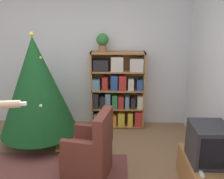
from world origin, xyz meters
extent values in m
cube|color=silver|center=(0.00, 2.25, 1.30)|extent=(8.00, 0.10, 2.60)
cube|color=#A8703D|center=(0.18, 2.03, 0.73)|extent=(0.03, 0.31, 1.45)
cube|color=#A8703D|center=(1.14, 2.03, 0.73)|extent=(0.03, 0.31, 1.45)
cube|color=#A8703D|center=(0.66, 2.03, 1.44)|extent=(0.99, 0.31, 0.03)
cube|color=#A8703D|center=(0.66, 2.18, 0.73)|extent=(0.99, 0.01, 1.45)
cube|color=#A8703D|center=(0.66, 2.03, 0.03)|extent=(0.96, 0.31, 0.03)
cube|color=#5B899E|center=(0.27, 1.99, 0.15)|extent=(0.13, 0.22, 0.21)
cube|color=#2D7A42|center=(0.43, 2.00, 0.16)|extent=(0.13, 0.24, 0.22)
cube|color=orange|center=(0.58, 2.01, 0.14)|extent=(0.11, 0.26, 0.20)
cube|color=gold|center=(0.73, 2.00, 0.17)|extent=(0.13, 0.25, 0.25)
cube|color=gold|center=(0.90, 2.00, 0.17)|extent=(0.10, 0.25, 0.25)
cube|color=#B22D28|center=(1.05, 2.00, 0.19)|extent=(0.14, 0.24, 0.29)
cube|color=#A8703D|center=(0.66, 2.03, 0.39)|extent=(0.96, 0.31, 0.03)
cube|color=#232328|center=(0.25, 1.99, 0.54)|extent=(0.10, 0.23, 0.29)
cube|color=#232328|center=(0.38, 2.01, 0.51)|extent=(0.09, 0.26, 0.22)
cube|color=#5B899E|center=(0.48, 2.00, 0.54)|extent=(0.09, 0.25, 0.28)
cube|color=#2D7A42|center=(0.61, 2.01, 0.52)|extent=(0.10, 0.28, 0.25)
cube|color=#B22D28|center=(0.72, 2.01, 0.52)|extent=(0.10, 0.27, 0.23)
cube|color=#5B899E|center=(0.84, 2.01, 0.51)|extent=(0.08, 0.26, 0.23)
cube|color=#232328|center=(0.95, 2.01, 0.50)|extent=(0.07, 0.27, 0.21)
cube|color=beige|center=(1.08, 2.02, 0.52)|extent=(0.10, 0.28, 0.24)
cube|color=#A8703D|center=(0.66, 2.03, 0.74)|extent=(0.96, 0.31, 0.03)
cube|color=#5B899E|center=(0.26, 2.00, 0.85)|extent=(0.14, 0.25, 0.20)
cube|color=#B22D28|center=(0.42, 2.00, 0.88)|extent=(0.10, 0.24, 0.24)
cube|color=#284C93|center=(0.59, 2.01, 0.89)|extent=(0.13, 0.27, 0.27)
cube|color=#B22D28|center=(0.75, 2.01, 0.89)|extent=(0.13, 0.28, 0.27)
cube|color=beige|center=(0.90, 2.01, 0.86)|extent=(0.10, 0.27, 0.21)
cube|color=#284C93|center=(1.06, 1.99, 0.85)|extent=(0.11, 0.23, 0.20)
cube|color=#A8703D|center=(0.66, 2.03, 1.10)|extent=(0.96, 0.31, 0.03)
cube|color=#232328|center=(0.35, 2.00, 1.21)|extent=(0.27, 0.24, 0.20)
cube|color=beige|center=(0.65, 2.01, 1.24)|extent=(0.22, 0.27, 0.26)
cube|color=beige|center=(0.99, 2.02, 1.23)|extent=(0.24, 0.28, 0.23)
cube|color=#996638|center=(1.73, 0.16, 0.21)|extent=(0.47, 0.88, 0.42)
cube|color=#28282D|center=(1.73, 0.16, 0.65)|extent=(0.41, 0.46, 0.46)
cube|color=black|center=(1.73, -0.08, 0.65)|extent=(0.34, 0.01, 0.36)
cube|color=white|center=(1.59, -0.11, 0.43)|extent=(0.04, 0.12, 0.02)
cylinder|color=#4C3323|center=(-0.64, 1.32, 0.05)|extent=(0.36, 0.36, 0.10)
cylinder|color=brown|center=(-0.64, 1.32, 0.16)|extent=(0.08, 0.08, 0.12)
cone|color=#14471E|center=(-0.64, 1.32, 1.00)|extent=(1.25, 1.25, 1.56)
sphere|color=silver|center=(-0.49, 1.39, 1.35)|extent=(0.06, 0.06, 0.06)
sphere|color=gold|center=(-0.52, 1.28, 1.46)|extent=(0.05, 0.05, 0.05)
sphere|color=gold|center=(-0.56, 1.37, 1.54)|extent=(0.05, 0.05, 0.05)
sphere|color=gold|center=(-0.60, 1.45, 1.42)|extent=(0.07, 0.07, 0.07)
sphere|color=silver|center=(-1.09, 1.13, 0.49)|extent=(0.06, 0.06, 0.06)
sphere|color=silver|center=(-0.48, 0.98, 0.79)|extent=(0.06, 0.06, 0.06)
sphere|color=silver|center=(-1.03, 1.60, 0.53)|extent=(0.06, 0.06, 0.06)
sphere|color=red|center=(-0.38, 1.41, 1.08)|extent=(0.04, 0.04, 0.04)
sphere|color=gold|center=(-0.29, 1.73, 0.38)|extent=(0.06, 0.06, 0.06)
sphere|color=red|center=(-0.83, 1.73, 0.59)|extent=(0.07, 0.07, 0.07)
sphere|color=#E5CC4C|center=(-0.64, 1.32, 1.81)|extent=(0.07, 0.07, 0.07)
cube|color=brown|center=(0.27, 0.45, 0.21)|extent=(0.66, 0.66, 0.42)
cube|color=brown|center=(0.50, 0.40, 0.67)|extent=(0.23, 0.57, 0.50)
cube|color=brown|center=(0.32, 0.68, 0.52)|extent=(0.51, 0.18, 0.20)
cube|color=brown|center=(0.22, 0.21, 0.52)|extent=(0.51, 0.18, 0.20)
cube|color=white|center=(-0.22, -0.33, 1.30)|extent=(0.11, 0.05, 0.03)
cylinder|color=#935B38|center=(0.38, 2.03, 1.51)|extent=(0.14, 0.14, 0.12)
sphere|color=#2D7033|center=(0.38, 2.03, 1.67)|extent=(0.22, 0.22, 0.22)
cube|color=gold|center=(-0.21, 1.07, 0.01)|extent=(0.22, 0.14, 0.02)
cube|color=gold|center=(-0.22, 1.07, 0.04)|extent=(0.24, 0.20, 0.03)
camera|label=1|loc=(0.70, -2.47, 2.08)|focal=40.00mm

